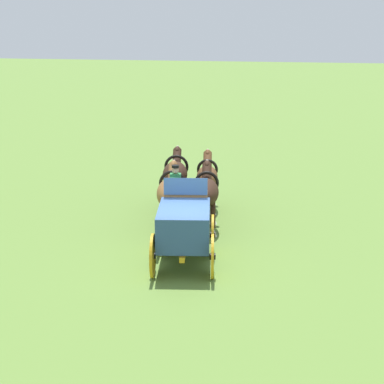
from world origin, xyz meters
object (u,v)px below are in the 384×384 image
(draft_horse_lead_off, at_px, (207,178))
(draft_horse_rear_near, at_px, (171,193))
(draft_horse_rear_off, at_px, (206,193))
(draft_horse_lead_near, at_px, (175,175))
(show_wagon, at_px, (184,225))

(draft_horse_lead_off, bearing_deg, draft_horse_rear_near, 164.60)
(draft_horse_rear_near, height_order, draft_horse_rear_off, draft_horse_rear_off)
(draft_horse_rear_near, distance_m, draft_horse_lead_near, 2.60)
(draft_horse_rear_near, relative_size, draft_horse_lead_off, 1.05)
(draft_horse_rear_off, bearing_deg, show_wagon, -179.88)
(show_wagon, xyz_separation_m, draft_horse_rear_near, (3.23, 1.28, 0.10))
(draft_horse_lead_near, bearing_deg, draft_horse_rear_off, -142.35)
(draft_horse_lead_near, bearing_deg, draft_horse_rear_near, -169.06)
(draft_horse_lead_near, distance_m, draft_horse_lead_off, 1.30)
(show_wagon, distance_m, draft_horse_lead_near, 6.05)
(show_wagon, relative_size, draft_horse_rear_near, 1.73)
(show_wagon, bearing_deg, draft_horse_lead_near, 17.06)
(show_wagon, relative_size, draft_horse_lead_near, 1.74)
(show_wagon, distance_m, draft_horse_rear_off, 3.49)
(draft_horse_lead_near, xyz_separation_m, draft_horse_lead_off, (0.27, -1.27, -0.10))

